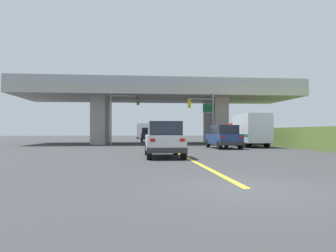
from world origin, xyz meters
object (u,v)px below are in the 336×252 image
sedan_oncoming (147,135)px  suv_crossing (223,137)px  box_truck (249,130)px  semi_truck_distant (142,131)px  suv_lead (164,139)px  highway_sign (210,113)px  traffic_signal_farside (120,110)px  traffic_signal_nearside (205,112)px

sedan_oncoming → suv_crossing: bearing=-72.3°
box_truck → semi_truck_distant: bearing=104.2°
suv_lead → highway_sign: highway_sign is taller
sedan_oncoming → semi_truck_distant: 22.06m
semi_truck_distant → highway_sign: bearing=-76.4°
traffic_signal_farside → semi_truck_distant: size_ratio=0.81×
box_truck → sedan_oncoming: box_truck is taller
highway_sign → semi_truck_distant: size_ratio=0.66×
traffic_signal_farside → semi_truck_distant: bearing=84.9°
traffic_signal_nearside → highway_sign: 2.98m
traffic_signal_farside → highway_sign: size_ratio=1.22×
traffic_signal_farside → highway_sign: traffic_signal_farside is taller
traffic_signal_nearside → suv_crossing: bearing=-89.1°
suv_lead → box_truck: 14.86m
traffic_signal_farside → traffic_signal_nearside: bearing=-2.7°
traffic_signal_nearside → sedan_oncoming: bearing=116.7°
sedan_oncoming → highway_sign: (7.18, -9.04, 2.68)m
sedan_oncoming → traffic_signal_farside: (-3.31, -11.30, 2.81)m
sedan_oncoming → semi_truck_distant: (-0.36, 22.05, 0.66)m
suv_lead → box_truck: size_ratio=0.70×
box_truck → semi_truck_distant: semi_truck_distant is taller
box_truck → highway_sign: size_ratio=1.32×
sedan_oncoming → highway_sign: 11.85m
suv_crossing → semi_truck_distant: 41.32m
traffic_signal_nearside → traffic_signal_farside: size_ratio=0.95×
suv_crossing → traffic_signal_farside: (-9.32, 7.48, 2.81)m
suv_crossing → box_truck: 4.28m
traffic_signal_farside → box_truck: bearing=-20.8°
sedan_oncoming → traffic_signal_farside: traffic_signal_farside is taller
suv_lead → traffic_signal_nearside: traffic_signal_nearside is taller
suv_crossing → semi_truck_distant: size_ratio=0.65×
semi_truck_distant → suv_crossing: bearing=-81.1°
box_truck → highway_sign: bearing=106.7°
box_truck → traffic_signal_nearside: bearing=127.9°
traffic_signal_nearside → highway_sign: bearing=64.4°
suv_lead → sedan_oncoming: same height
traffic_signal_farside → highway_sign: 10.73m
suv_lead → highway_sign: size_ratio=0.92×
traffic_signal_nearside → semi_truck_distant: bearing=100.5°
suv_crossing → traffic_signal_nearside: (-0.12, 7.04, 2.60)m
sedan_oncoming → traffic_signal_nearside: size_ratio=0.75×
suv_crossing → traffic_signal_farside: bearing=139.2°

